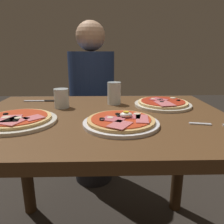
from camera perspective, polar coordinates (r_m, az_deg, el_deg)
name	(u,v)px	position (r m, az deg, el deg)	size (l,w,h in m)	color
dining_table	(101,144)	(0.92, -2.92, -8.45)	(1.05, 0.77, 0.73)	brown
pizza_foreground	(121,122)	(0.75, 2.45, -2.56)	(0.27, 0.27, 0.05)	white
pizza_across_left	(163,103)	(1.05, 13.33, 2.22)	(0.27, 0.27, 0.03)	silver
pizza_across_right	(18,120)	(0.85, -23.76, -1.95)	(0.28, 0.28, 0.03)	silver
water_glass_near	(114,95)	(1.05, 0.57, 4.61)	(0.07, 0.07, 0.11)	silver
water_glass_far	(62,100)	(1.01, -13.26, 3.24)	(0.07, 0.07, 0.09)	silver
fork	(209,124)	(0.83, 24.30, -3.00)	(0.16, 0.05, 0.00)	silver
knife	(46,101)	(1.17, -17.18, 2.88)	(0.20, 0.02, 0.01)	silver
diner_person	(92,110)	(1.59, -5.24, 0.45)	(0.32, 0.32, 1.18)	black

